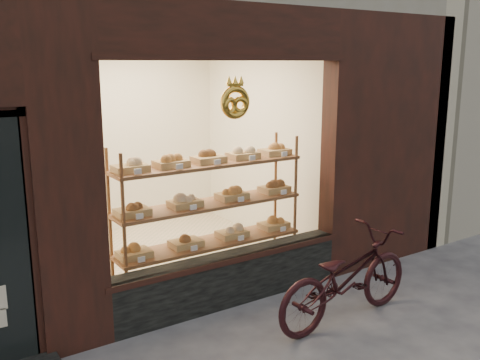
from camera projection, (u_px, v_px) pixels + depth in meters
display_shelf at (209, 215)px, 5.93m from camera, size 2.20×0.45×1.70m
bicycle at (346, 277)px, 5.28m from camera, size 1.77×0.70×0.92m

